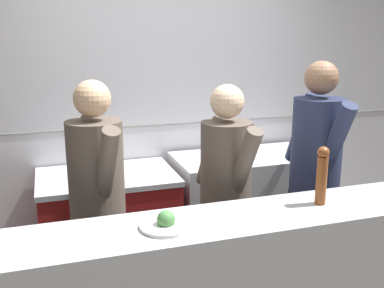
{
  "coord_description": "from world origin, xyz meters",
  "views": [
    {
      "loc": [
        -0.94,
        -2.19,
        1.93
      ],
      "look_at": [
        0.03,
        0.78,
        1.15
      ],
      "focal_mm": 42.0,
      "sensor_mm": 36.0,
      "label": 1
    }
  ],
  "objects": [
    {
      "name": "chef_sous",
      "position": [
        0.12,
        0.37,
        0.9
      ],
      "size": [
        0.38,
        0.71,
        1.62
      ],
      "rotation": [
        0.0,
        0.0,
        0.17
      ],
      "color": "black",
      "rests_on": "ground_plane"
    },
    {
      "name": "chef_head_cook",
      "position": [
        -0.69,
        0.46,
        0.93
      ],
      "size": [
        0.4,
        0.73,
        1.66
      ],
      "rotation": [
        0.0,
        0.0,
        0.2
      ],
      "color": "black",
      "rests_on": "ground_plane"
    },
    {
      "name": "stock_pot",
      "position": [
        -0.53,
        1.11,
        0.98
      ],
      "size": [
        0.24,
        0.24,
        0.22
      ],
      "color": "beige",
      "rests_on": "oven_range"
    },
    {
      "name": "pepper_mill",
      "position": [
        0.47,
        -0.17,
        1.17
      ],
      "size": [
        0.07,
        0.07,
        0.33
      ],
      "color": "brown",
      "rests_on": "pass_counter"
    },
    {
      "name": "prep_counter",
      "position": [
        0.64,
        1.15,
        0.45
      ],
      "size": [
        1.22,
        0.65,
        0.91
      ],
      "color": "#B7BABF",
      "rests_on": "ground_plane"
    },
    {
      "name": "wall_back_tiled",
      "position": [
        0.0,
        1.55,
        1.3
      ],
      "size": [
        8.0,
        0.06,
        2.6
      ],
      "color": "silver",
      "rests_on": "ground_plane"
    },
    {
      "name": "mixing_bowl_steel",
      "position": [
        0.6,
        1.15,
        0.96
      ],
      "size": [
        0.26,
        0.26,
        0.09
      ],
      "color": "#B7BABF",
      "rests_on": "prep_counter"
    },
    {
      "name": "oven_range",
      "position": [
        -0.54,
        1.15,
        0.43
      ],
      "size": [
        1.05,
        0.71,
        0.87
      ],
      "color": "maroon",
      "rests_on": "ground_plane"
    },
    {
      "name": "chef_line",
      "position": [
        0.85,
        0.45,
        0.97
      ],
      "size": [
        0.36,
        0.76,
        1.74
      ],
      "rotation": [
        0.0,
        0.0,
        -0.01
      ],
      "color": "black",
      "rests_on": "ground_plane"
    },
    {
      "name": "plated_dish_main",
      "position": [
        -0.43,
        -0.21,
        1.02
      ],
      "size": [
        0.26,
        0.26,
        0.09
      ],
      "color": "white",
      "rests_on": "pass_counter"
    }
  ]
}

